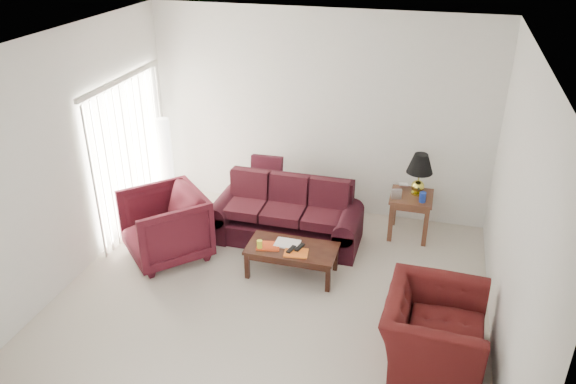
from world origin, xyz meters
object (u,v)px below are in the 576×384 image
(armchair_left, at_px, (165,226))
(coffee_table, at_px, (292,261))
(floor_lamp, at_px, (166,161))
(armchair_right, at_px, (434,330))
(sofa, at_px, (285,213))
(end_table, at_px, (410,215))

(armchair_left, relative_size, coffee_table, 0.89)
(floor_lamp, height_order, armchair_right, floor_lamp)
(sofa, bearing_deg, floor_lamp, 162.26)
(armchair_left, bearing_deg, end_table, 68.76)
(floor_lamp, relative_size, coffee_table, 1.26)
(floor_lamp, bearing_deg, armchair_left, -64.95)
(armchair_right, bearing_deg, coffee_table, 61.87)
(coffee_table, bearing_deg, sofa, 90.49)
(floor_lamp, distance_m, armchair_left, 1.56)
(end_table, distance_m, floor_lamp, 3.73)
(armchair_right, distance_m, coffee_table, 2.07)
(armchair_left, relative_size, armchair_right, 0.89)
(floor_lamp, bearing_deg, end_table, 0.20)
(armchair_left, xyz_separation_m, coffee_table, (1.72, 0.03, -0.26))
(armchair_left, height_order, coffee_table, armchair_left)
(coffee_table, bearing_deg, armchair_right, -52.12)
(sofa, height_order, floor_lamp, floor_lamp)
(sofa, xyz_separation_m, floor_lamp, (-2.06, 0.59, 0.28))
(armchair_right, xyz_separation_m, coffee_table, (-1.77, 1.06, -0.17))
(floor_lamp, distance_m, coffee_table, 2.78)
(coffee_table, bearing_deg, armchair_left, 159.88)
(sofa, distance_m, armchair_left, 1.62)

